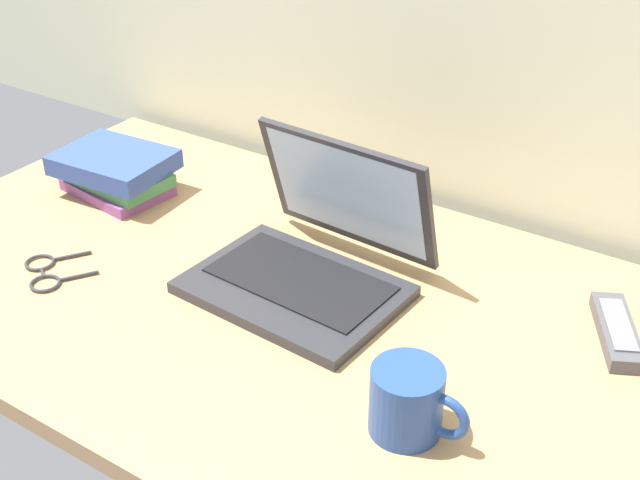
{
  "coord_description": "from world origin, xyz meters",
  "views": [
    {
      "loc": [
        0.48,
        -0.82,
        0.74
      ],
      "look_at": [
        -0.06,
        0.0,
        0.15
      ],
      "focal_mm": 46.46,
      "sensor_mm": 36.0,
      "label": 1
    }
  ],
  "objects_px": {
    "laptop": "(313,255)",
    "remote_control_far": "(617,331)",
    "book_stack": "(115,172)",
    "coffee_mug": "(409,401)",
    "eyeglasses": "(45,272)"
  },
  "relations": [
    {
      "from": "laptop",
      "to": "eyeglasses",
      "type": "xyz_separation_m",
      "value": [
        -0.36,
        -0.22,
        -0.04
      ]
    },
    {
      "from": "coffee_mug",
      "to": "eyeglasses",
      "type": "xyz_separation_m",
      "value": [
        -0.63,
        -0.01,
        -0.04
      ]
    },
    {
      "from": "book_stack",
      "to": "coffee_mug",
      "type": "bearing_deg",
      "value": -18.98
    },
    {
      "from": "remote_control_far",
      "to": "book_stack",
      "type": "height_order",
      "value": "book_stack"
    },
    {
      "from": "eyeglasses",
      "to": "laptop",
      "type": "bearing_deg",
      "value": 31.02
    },
    {
      "from": "coffee_mug",
      "to": "remote_control_far",
      "type": "relative_size",
      "value": 0.77
    },
    {
      "from": "laptop",
      "to": "remote_control_far",
      "type": "height_order",
      "value": "laptop"
    },
    {
      "from": "remote_control_far",
      "to": "laptop",
      "type": "bearing_deg",
      "value": -165.64
    },
    {
      "from": "remote_control_far",
      "to": "book_stack",
      "type": "bearing_deg",
      "value": -175.84
    },
    {
      "from": "remote_control_far",
      "to": "eyeglasses",
      "type": "distance_m",
      "value": 0.85
    },
    {
      "from": "coffee_mug",
      "to": "eyeglasses",
      "type": "height_order",
      "value": "coffee_mug"
    },
    {
      "from": "laptop",
      "to": "remote_control_far",
      "type": "distance_m",
      "value": 0.45
    },
    {
      "from": "remote_control_far",
      "to": "eyeglasses",
      "type": "height_order",
      "value": "remote_control_far"
    },
    {
      "from": "laptop",
      "to": "coffee_mug",
      "type": "height_order",
      "value": "laptop"
    },
    {
      "from": "coffee_mug",
      "to": "remote_control_far",
      "type": "distance_m",
      "value": 0.36
    }
  ]
}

